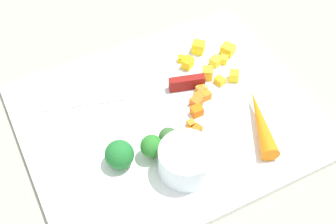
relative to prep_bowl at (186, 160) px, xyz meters
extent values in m
plane|color=#9D9D88|center=(-0.02, -0.10, -0.04)|extent=(4.00, 4.00, 0.00)
cube|color=white|center=(-0.02, -0.10, -0.03)|extent=(0.47, 0.38, 0.01)
cylinder|color=white|center=(0.00, 0.00, 0.00)|extent=(0.08, 0.08, 0.05)
cube|color=silver|center=(0.09, -0.19, -0.02)|extent=(0.15, 0.06, 0.00)
cube|color=maroon|center=(-0.08, -0.14, -0.01)|extent=(0.06, 0.03, 0.02)
cone|color=orange|center=(-0.14, -0.02, -0.01)|extent=(0.07, 0.13, 0.03)
cube|color=orange|center=(-0.07, -0.09, -0.02)|extent=(0.02, 0.02, 0.02)
cube|color=orange|center=(-0.08, -0.10, -0.02)|extent=(0.02, 0.02, 0.01)
cube|color=orange|center=(-0.05, -0.05, -0.02)|extent=(0.02, 0.02, 0.01)
cube|color=orange|center=(-0.05, -0.07, -0.02)|extent=(0.01, 0.01, 0.01)
cube|color=orange|center=(-0.02, -0.06, -0.02)|extent=(0.01, 0.01, 0.01)
cube|color=orange|center=(-0.04, -0.05, -0.02)|extent=(0.01, 0.01, 0.01)
cube|color=orange|center=(-0.04, -0.04, -0.02)|extent=(0.01, 0.02, 0.01)
cube|color=orange|center=(-0.09, -0.11, -0.02)|extent=(0.02, 0.02, 0.01)
cube|color=orange|center=(-0.10, -0.11, -0.02)|extent=(0.01, 0.01, 0.01)
cube|color=orange|center=(-0.03, -0.04, -0.02)|extent=(0.02, 0.02, 0.01)
cube|color=orange|center=(-0.10, -0.12, -0.02)|extent=(0.02, 0.01, 0.01)
cube|color=yellow|center=(-0.10, -0.21, -0.02)|extent=(0.02, 0.02, 0.01)
cube|color=yellow|center=(-0.15, -0.17, -0.02)|extent=(0.02, 0.02, 0.01)
cube|color=yellow|center=(-0.12, -0.15, -0.01)|extent=(0.02, 0.02, 0.02)
cube|color=yellow|center=(-0.10, -0.13, -0.02)|extent=(0.02, 0.02, 0.01)
cube|color=yellow|center=(-0.16, -0.12, -0.01)|extent=(0.02, 0.02, 0.02)
cube|color=yellow|center=(-0.17, -0.17, -0.02)|extent=(0.02, 0.02, 0.01)
cube|color=yellow|center=(-0.14, -0.13, -0.02)|extent=(0.02, 0.02, 0.01)
cube|color=yellow|center=(-0.19, -0.19, -0.01)|extent=(0.03, 0.03, 0.02)
cube|color=yellow|center=(-0.14, -0.21, -0.01)|extent=(0.03, 0.03, 0.02)
cube|color=yellow|center=(-0.11, -0.19, -0.01)|extent=(0.03, 0.02, 0.02)
cylinder|color=#8BB66C|center=(0.08, -0.05, -0.02)|extent=(0.02, 0.02, 0.01)
sphere|color=#22742E|center=(0.08, -0.05, 0.00)|extent=(0.04, 0.04, 0.04)
cylinder|color=#8AB961|center=(0.03, -0.04, -0.02)|extent=(0.01, 0.01, 0.02)
sphere|color=#2C7B29|center=(0.03, -0.04, 0.00)|extent=(0.03, 0.03, 0.03)
cylinder|color=#91B55A|center=(0.00, -0.05, -0.02)|extent=(0.01, 0.01, 0.01)
sphere|color=#386630|center=(0.00, -0.05, -0.01)|extent=(0.03, 0.03, 0.03)
camera|label=1|loc=(0.19, 0.31, 0.55)|focal=48.07mm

